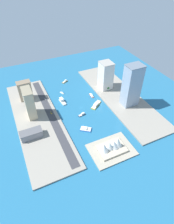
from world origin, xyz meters
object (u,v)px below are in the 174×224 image
object	(u,v)px
tugboat_red	(92,95)
catamaran_blue	(86,129)
ferry_yellow_fast	(96,105)
sailboat_small_white	(62,93)
van_white	(45,99)
warehouse_low_gray	(31,134)
patrol_launch_navy	(82,114)
water_taxi_orange	(65,81)
taxi_yellow_cab	(51,113)
hotel_broad_white	(106,75)
ferry_white_commuter	(62,101)
traffic_light_waterfront	(50,102)
apartment_midrise_tan	(25,91)
opera_landmark	(112,146)
office_block_beige	(29,103)
tower_tall_glass	(132,86)

from	to	relation	value
tugboat_red	catamaran_blue	world-z (taller)	catamaran_blue
catamaran_blue	ferry_yellow_fast	world-z (taller)	ferry_yellow_fast
sailboat_small_white	van_white	bearing A→B (deg)	16.58
warehouse_low_gray	patrol_launch_navy	bearing A→B (deg)	-170.14
water_taxi_orange	taxi_yellow_cab	size ratio (longest dim) A/B	2.83
hotel_broad_white	ferry_white_commuter	bearing A→B (deg)	4.34
water_taxi_orange	tugboat_red	world-z (taller)	water_taxi_orange
traffic_light_waterfront	patrol_launch_navy	bearing A→B (deg)	129.43
water_taxi_orange	van_white	bearing A→B (deg)	40.42
apartment_midrise_tan	traffic_light_waterfront	bearing A→B (deg)	136.07
patrol_launch_navy	taxi_yellow_cab	bearing A→B (deg)	-27.57
catamaran_blue	ferry_yellow_fast	size ratio (longest dim) A/B	0.74
patrol_launch_navy	hotel_broad_white	bearing A→B (deg)	-143.44
patrol_launch_navy	traffic_light_waterfront	size ratio (longest dim) A/B	2.14
taxi_yellow_cab	van_white	bearing A→B (deg)	-91.47
tugboat_red	apartment_midrise_tan	xyz separation A→B (m)	(116.74, -40.83, 19.64)
catamaran_blue	opera_landmark	world-z (taller)	opera_landmark
patrol_launch_navy	ferry_white_commuter	distance (m)	52.87
ferry_yellow_fast	taxi_yellow_cab	size ratio (longest dim) A/B	5.17
patrol_launch_navy	opera_landmark	bearing A→B (deg)	94.63
ferry_white_commuter	warehouse_low_gray	size ratio (longest dim) A/B	0.68
apartment_midrise_tan	hotel_broad_white	world-z (taller)	hotel_broad_white
warehouse_low_gray	hotel_broad_white	xyz separation A→B (m)	(-166.06, -72.17, 21.66)
tugboat_red	taxi_yellow_cab	world-z (taller)	taxi_yellow_cab
van_white	apartment_midrise_tan	bearing A→B (deg)	-31.01
tugboat_red	warehouse_low_gray	bearing A→B (deg)	24.72
office_block_beige	tower_tall_glass	xyz separation A→B (m)	(-168.20, 42.20, 12.60)
tugboat_red	ferry_yellow_fast	distance (m)	31.02
patrol_launch_navy	catamaran_blue	size ratio (longest dim) A/B	0.71
ferry_white_commuter	taxi_yellow_cab	world-z (taller)	ferry_white_commuter
patrol_launch_navy	sailboat_small_white	xyz separation A→B (m)	(9.89, -77.27, -0.60)
tower_tall_glass	opera_landmark	xyz separation A→B (m)	(82.80, 77.86, -31.11)
ferry_yellow_fast	warehouse_low_gray	distance (m)	127.26
ferry_yellow_fast	traffic_light_waterfront	distance (m)	84.65
tugboat_red	hotel_broad_white	xyz separation A→B (m)	(-36.60, -12.56, 28.73)
patrol_launch_navy	water_taxi_orange	bearing A→B (deg)	-95.03
tugboat_red	warehouse_low_gray	xyz separation A→B (m)	(129.46, 59.61, 7.07)
office_block_beige	opera_landmark	size ratio (longest dim) A/B	1.30
van_white	opera_landmark	xyz separation A→B (m)	(-53.42, 153.02, 6.16)
tower_tall_glass	taxi_yellow_cab	xyz separation A→B (m)	(137.29, -33.55, -37.24)
office_block_beige	catamaran_blue	bearing A→B (deg)	135.76
tugboat_red	ferry_white_commuter	world-z (taller)	ferry_white_commuter
ferry_white_commuter	opera_landmark	bearing A→B (deg)	100.81
warehouse_low_gray	traffic_light_waterfront	bearing A→B (deg)	-125.76
catamaran_blue	taxi_yellow_cab	distance (m)	70.30
tugboat_red	hotel_broad_white	distance (m)	48.20
patrol_launch_navy	tugboat_red	size ratio (longest dim) A/B	0.89
water_taxi_orange	hotel_broad_white	xyz separation A→B (m)	(-66.20, 57.92, 28.51)
catamaran_blue	sailboat_small_white	world-z (taller)	sailboat_small_white
patrol_launch_navy	taxi_yellow_cab	size ratio (longest dim) A/B	2.72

